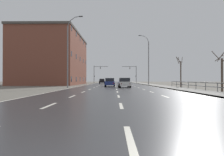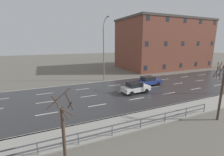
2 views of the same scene
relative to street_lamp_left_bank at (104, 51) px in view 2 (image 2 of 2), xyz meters
name	(u,v)px [view 2 (image 2 of 2)]	position (x,y,z in m)	size (l,w,h in m)	color
ground_plane	(209,80)	(7.46, 19.24, -5.59)	(160.00, 160.00, 0.12)	#666056
guardrail	(59,141)	(17.31, -10.03, -4.82)	(0.07, 28.56, 1.00)	#515459
street_lamp_left_bank	(104,51)	(0.00, 0.00, 0.00)	(2.46, 0.24, 11.29)	slate
car_near_left	(135,87)	(8.78, 1.34, -4.73)	(2.02, 4.19, 1.57)	silver
car_distant	(149,81)	(6.34, 5.47, -4.73)	(1.84, 4.10, 1.57)	navy
brick_building	(163,44)	(-8.82, 21.51, 1.10)	(14.17, 24.38, 13.23)	brown
bare_tree_near	(64,130)	(18.57, -9.77, -3.36)	(1.46, 1.49, 4.61)	#423328
bare_tree_mid	(221,93)	(18.77, 4.00, -2.90)	(1.07, 1.38, 5.37)	#423328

